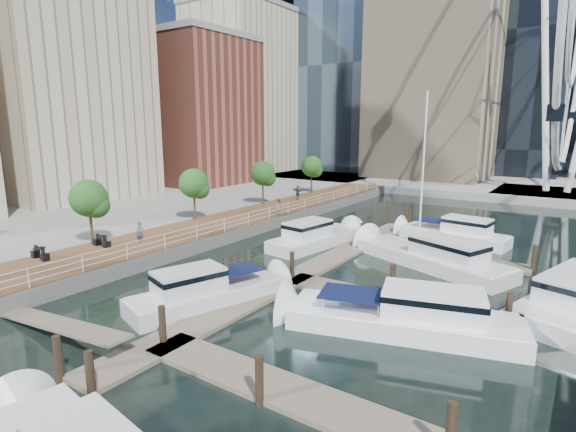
# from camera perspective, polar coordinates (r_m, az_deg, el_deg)

# --- Properties ---
(ground) EXTENTS (520.00, 520.00, 0.00)m
(ground) POSITION_cam_1_polar(r_m,az_deg,el_deg) (24.09, -16.56, -11.77)
(ground) COLOR black
(ground) RESTS_ON ground
(boardwalk) EXTENTS (6.00, 60.00, 1.00)m
(boardwalk) POSITION_cam_1_polar(r_m,az_deg,el_deg) (40.05, -8.26, -1.36)
(boardwalk) COLOR brown
(boardwalk) RESTS_ON ground
(seawall) EXTENTS (0.25, 60.00, 1.00)m
(seawall) POSITION_cam_1_polar(r_m,az_deg,el_deg) (38.13, -4.92, -1.93)
(seawall) COLOR #595954
(seawall) RESTS_ON ground
(land_inland) EXTENTS (48.00, 90.00, 1.00)m
(land_inland) POSITION_cam_1_polar(r_m,az_deg,el_deg) (61.33, -27.28, 1.93)
(land_inland) COLOR gray
(land_inland) RESTS_ON ground
(land_far) EXTENTS (200.00, 114.00, 1.00)m
(land_far) POSITION_cam_1_polar(r_m,az_deg,el_deg) (117.39, 25.65, 6.05)
(land_far) COLOR gray
(land_far) RESTS_ON ground
(pier) EXTENTS (14.00, 12.00, 1.00)m
(pier) POSITION_cam_1_polar(r_m,az_deg,el_deg) (66.43, 30.87, 2.22)
(pier) COLOR gray
(pier) RESTS_ON ground
(railing) EXTENTS (0.10, 60.00, 1.05)m
(railing) POSITION_cam_1_polar(r_m,az_deg,el_deg) (37.97, -5.06, -0.40)
(railing) COLOR white
(railing) RESTS_ON boardwalk
(floating_docks) EXTENTS (16.00, 34.00, 2.60)m
(floating_docks) POSITION_cam_1_polar(r_m,az_deg,el_deg) (27.04, 11.79, -7.82)
(floating_docks) COLOR #6D6051
(floating_docks) RESTS_ON ground
(midrise_condos) EXTENTS (19.00, 67.00, 28.00)m
(midrise_condos) POSITION_cam_1_polar(r_m,az_deg,el_deg) (65.31, -17.91, 14.54)
(midrise_condos) COLOR #BCAD8E
(midrise_condos) RESTS_ON ground
(street_trees) EXTENTS (2.60, 42.60, 4.60)m
(street_trees) POSITION_cam_1_polar(r_m,az_deg,el_deg) (40.35, -11.90, 4.08)
(street_trees) COLOR #3F2B1C
(street_trees) RESTS_ON ground
(cafe_tables) EXTENTS (2.50, 13.70, 0.74)m
(cafe_tables) POSITION_cam_1_polar(r_m,az_deg,el_deg) (31.25, -31.90, -5.03)
(cafe_tables) COLOR black
(cafe_tables) RESTS_ON ground
(yacht_foreground) EXTENTS (11.82, 6.10, 2.15)m
(yacht_foreground) POSITION_cam_1_polar(r_m,az_deg,el_deg) (21.98, 14.33, -13.97)
(yacht_foreground) COLOR white
(yacht_foreground) RESTS_ON ground
(pedestrian_near) EXTENTS (0.67, 0.62, 1.54)m
(pedestrian_near) POSITION_cam_1_polar(r_m,az_deg,el_deg) (33.77, -18.27, -2.02)
(pedestrian_near) COLOR #46485E
(pedestrian_near) RESTS_ON boardwalk
(pedestrian_mid) EXTENTS (0.99, 1.00, 1.63)m
(pedestrian_mid) POSITION_cam_1_polar(r_m,az_deg,el_deg) (42.01, -1.24, 1.19)
(pedestrian_mid) COLOR gray
(pedestrian_mid) RESTS_ON boardwalk
(pedestrian_far) EXTENTS (1.03, 0.48, 1.71)m
(pedestrian_far) POSITION_cam_1_polar(r_m,az_deg,el_deg) (50.24, 1.26, 2.94)
(pedestrian_far) COLOR #333A3F
(pedestrian_far) RESTS_ON boardwalk
(moored_yachts) EXTENTS (23.72, 35.37, 11.50)m
(moored_yachts) POSITION_cam_1_polar(r_m,az_deg,el_deg) (29.79, 16.09, -7.21)
(moored_yachts) COLOR silver
(moored_yachts) RESTS_ON ground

